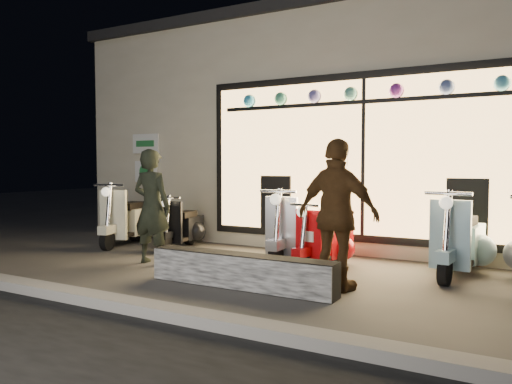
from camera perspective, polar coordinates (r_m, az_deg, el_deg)
ground at (r=6.57m, az=0.20°, el=-9.53°), size 40.00×40.00×0.00m
kerb at (r=4.95m, az=-11.34°, el=-13.15°), size 40.00×0.25×0.12m
shop_building at (r=11.05m, az=12.86°, el=6.53°), size 10.20×6.23×4.20m
graffiti_barrier at (r=5.91m, az=-1.72°, el=-9.00°), size 2.35×0.28×0.40m
scooter_silver at (r=7.57m, az=4.46°, el=-4.61°), size 0.53×1.47×1.05m
scooter_red at (r=7.14m, az=8.13°, el=-5.62°), size 0.54×1.25×0.89m
scooter_black at (r=8.84m, az=-8.24°, el=-3.94°), size 0.53×1.24×0.88m
scooter_cream at (r=9.38m, az=-14.29°, el=-3.13°), size 0.74×1.49×1.07m
scooter_blue at (r=7.11m, az=22.32°, el=-5.26°), size 0.57×1.51×1.07m
man at (r=7.38m, az=-11.82°, el=-1.64°), size 0.63×0.43×1.66m
woman at (r=5.76m, az=9.30°, el=-2.59°), size 1.08×0.61×1.74m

